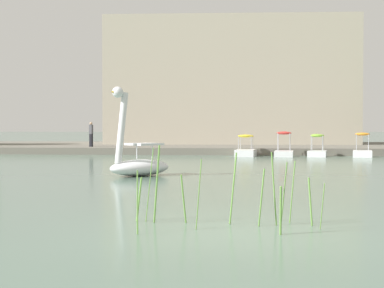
# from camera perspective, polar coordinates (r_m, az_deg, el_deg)

# --- Properties ---
(ground_plane) EXTENTS (672.67, 672.67, 0.00)m
(ground_plane) POSITION_cam_1_polar(r_m,az_deg,el_deg) (10.12, 4.58, -8.61)
(ground_plane) COLOR #567060
(shore_bank_far) EXTENTS (118.93, 19.65, 0.48)m
(shore_bank_far) POSITION_cam_1_polar(r_m,az_deg,el_deg) (48.22, 5.30, -0.32)
(shore_bank_far) COLOR #6B665B
(shore_bank_far) RESTS_ON ground_plane
(swan_boat) EXTENTS (2.68, 2.71, 3.33)m
(swan_boat) POSITION_cam_1_polar(r_m,az_deg,el_deg) (21.70, -5.39, -1.74)
(swan_boat) COLOR white
(swan_boat) RESTS_ON ground_plane
(pedal_boat_orange) EXTENTS (1.49, 2.08, 1.55)m
(pedal_boat_orange) POSITION_cam_1_polar(r_m,az_deg,el_deg) (37.67, 16.59, -0.62)
(pedal_boat_orange) COLOR white
(pedal_boat_orange) RESTS_ON ground_plane
(pedal_boat_lime) EXTENTS (1.45, 2.07, 1.45)m
(pedal_boat_lime) POSITION_cam_1_polar(r_m,az_deg,el_deg) (37.34, 12.34, -0.61)
(pedal_boat_lime) COLOR white
(pedal_boat_lime) RESTS_ON ground_plane
(pedal_boat_red) EXTENTS (1.36, 2.30, 1.61)m
(pedal_boat_red) POSITION_cam_1_polar(r_m,az_deg,el_deg) (37.09, 9.13, -0.54)
(pedal_boat_red) COLOR white
(pedal_boat_red) RESTS_ON ground_plane
(pedal_boat_yellow) EXTENTS (1.44, 2.27, 1.41)m
(pedal_boat_yellow) POSITION_cam_1_polar(r_m,az_deg,el_deg) (37.22, 5.37, -0.56)
(pedal_boat_yellow) COLOR white
(pedal_boat_yellow) RESTS_ON ground_plane
(person_on_path) EXTENTS (0.27, 0.27, 1.80)m
(person_on_path) POSITION_cam_1_polar(r_m,az_deg,el_deg) (42.26, -10.01, 1.00)
(person_on_path) COLOR black
(person_on_path) RESTS_ON shore_bank_far
(parked_van) EXTENTS (4.89, 2.47, 1.89)m
(parked_van) POSITION_cam_1_polar(r_m,az_deg,el_deg) (50.36, 12.87, 1.16)
(parked_van) COLOR #1E232D
(parked_van) RESTS_ON shore_bank_far
(apartment_block) EXTENTS (21.81, 12.07, 10.77)m
(apartment_block) POSITION_cam_1_polar(r_m,az_deg,el_deg) (52.70, 3.80, 5.96)
(apartment_block) COLOR #B2A893
(apartment_block) RESTS_ON shore_bank_far
(reed_clump_foreground) EXTENTS (3.49, 1.49, 1.48)m
(reed_clump_foreground) POSITION_cam_1_polar(r_m,az_deg,el_deg) (10.51, 2.79, -5.09)
(reed_clump_foreground) COLOR #669942
(reed_clump_foreground) RESTS_ON ground_plane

